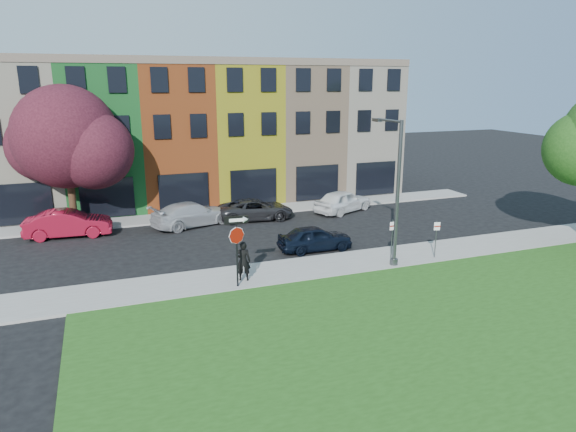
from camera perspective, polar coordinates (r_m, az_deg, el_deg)
name	(u,v)px	position (r m, az deg, el deg)	size (l,w,h in m)	color
ground	(358,289)	(23.17, 7.75, -8.05)	(120.00, 120.00, 0.00)	black
sidewalk_near	(365,261)	(26.50, 8.57, -4.95)	(40.00, 3.00, 0.12)	gray
sidewalk_far	(217,214)	(35.66, -7.91, 0.24)	(40.00, 2.40, 0.12)	gray
rowhouse_block	(204,133)	(40.89, -9.37, 9.07)	(30.00, 10.12, 10.00)	beige
stop_sign	(237,237)	(22.29, -5.74, -2.33)	(1.05, 0.13, 3.22)	black
man	(243,261)	(23.38, -5.00, -5.00)	(0.78, 0.63, 1.85)	black
sedan_near	(315,238)	(27.86, 3.01, -2.46)	(4.05, 1.67, 1.37)	black
parked_car_red	(68,223)	(32.84, -23.22, -0.77)	(4.98, 2.05, 1.60)	maroon
parked_car_silver	(192,214)	(33.05, -10.61, 0.22)	(5.67, 3.74, 1.53)	#A0A1A5
parked_car_dark	(256,209)	(34.03, -3.60, 0.74)	(5.14, 2.75, 1.37)	black
parked_car_white	(343,201)	(36.11, 6.12, 1.67)	(4.98, 3.61, 1.58)	white
street_lamp	(395,193)	(25.27, 11.79, 2.50)	(0.42, 2.58, 7.08)	#46484B
parking_sign_a	(392,236)	(25.94, 11.50, -2.19)	(0.32, 0.09, 2.20)	#46484B
parking_sign_b	(436,234)	(27.25, 16.15, -1.98)	(0.32, 0.11, 1.94)	#46484B
tree_purple	(68,139)	(34.02, -23.26, 7.84)	(7.46, 6.52, 8.66)	black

